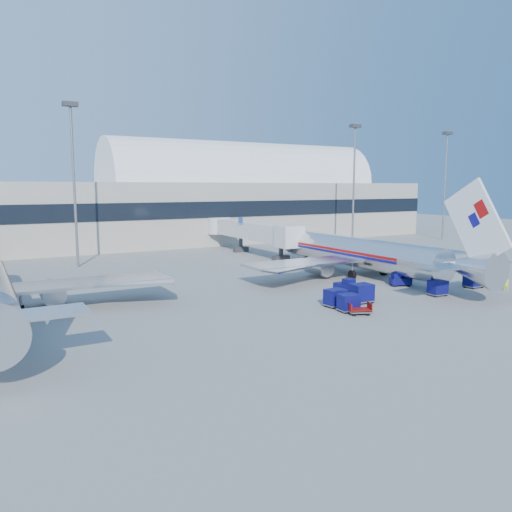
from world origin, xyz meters
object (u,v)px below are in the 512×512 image
cart_train_b (335,297)px  cart_open_red (360,310)px  tug_lead (362,292)px  cart_train_c (349,302)px  mast_far_east (446,170)px  tug_left (346,286)px  jetbridge_near (247,230)px  cart_train_a (361,293)px  cart_solo_far (474,279)px  mast_west (73,160)px  barrier_far (457,266)px  tug_right (400,280)px  barrier_mid (440,268)px  airliner_main (363,253)px  ramp_worker (506,283)px  mast_east (354,167)px  barrier_near (423,270)px  cart_solo_near (438,288)px

cart_train_b → cart_open_red: bearing=-92.8°
tug_lead → cart_train_c: 5.67m
mast_far_east → tug_left: (-53.62, -32.55, -14.04)m
jetbridge_near → cart_train_a: bearing=-101.7°
cart_solo_far → cart_open_red: 19.24m
mast_west → cart_open_red: (16.72, -40.08, -14.42)m
barrier_far → tug_right: 15.91m
barrier_mid → tug_left: tug_left is taller
mast_west → cart_train_b: (16.64, -36.70, -13.90)m
airliner_main → ramp_worker: 16.50m
mast_east → barrier_near: 33.67m
barrier_mid → cart_open_red: (-24.58, -12.08, -0.08)m
jetbridge_near → cart_train_c: size_ratio=14.30×
jetbridge_near → mast_west: bearing=-178.3°
airliner_main → mast_far_east: 53.06m
tug_lead → mast_east: bearing=19.2°
jetbridge_near → mast_east: 24.91m
cart_train_b → cart_solo_far: cart_solo_far is taller
cart_solo_far → cart_open_red: cart_solo_far is taller
barrier_mid → cart_open_red: size_ratio=1.30×
mast_east → airliner_main: bearing=-128.1°
barrier_far → cart_train_c: size_ratio=1.56×
mast_west → cart_solo_far: mast_west is taller
barrier_near → cart_train_a: cart_train_a is taller
barrier_far → barrier_near: bearing=180.0°
mast_west → barrier_near: (38.00, -28.00, -14.34)m
barrier_mid → jetbridge_near: bearing=115.4°
barrier_mid → cart_train_c: 27.02m
tug_right → mast_west: bearing=155.0°
barrier_near → tug_lead: 18.47m
ramp_worker → tug_right: bearing=9.6°
airliner_main → mast_east: (20.00, 25.49, 11.87)m
barrier_mid → cart_train_b: (-24.66, -8.70, 0.45)m
cart_train_a → cart_solo_near: cart_train_a is taller
tug_lead → cart_solo_far: 14.77m
tug_right → cart_solo_far: 8.04m
barrier_mid → cart_open_red: bearing=-153.8°
mast_east → cart_train_b: size_ratio=11.26×
cart_train_b → tug_lead: bearing=11.7°
mast_west → barrier_near: size_ratio=7.53×
barrier_mid → cart_train_c: bearing=-156.5°
airliner_main → cart_solo_near: (-1.09, -12.66, -2.07)m
mast_west → tug_right: (29.32, -32.45, -14.10)m
airliner_main → barrier_mid: (11.30, -2.51, -2.48)m
tug_lead → cart_solo_far: bearing=-38.8°
cart_train_c → ramp_worker: bearing=1.1°
barrier_near → cart_train_a: 20.21m
tug_left → ramp_worker: bearing=-116.1°
cart_solo_far → ramp_worker: size_ratio=1.28×
barrier_mid → cart_open_red: 27.38m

